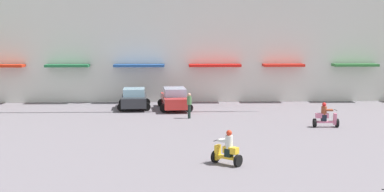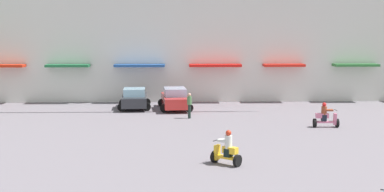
% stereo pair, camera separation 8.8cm
% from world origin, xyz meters
% --- Properties ---
extents(ground_plane, '(128.00, 128.00, 0.00)m').
position_xyz_m(ground_plane, '(0.00, 13.00, 0.00)').
color(ground_plane, slate).
extents(parked_car_0, '(2.54, 4.03, 1.51)m').
position_xyz_m(parked_car_0, '(-6.18, 26.55, 0.76)').
color(parked_car_0, '#282A2F').
rests_on(parked_car_0, ground).
extents(parked_car_1, '(2.63, 4.61, 1.58)m').
position_xyz_m(parked_car_1, '(-3.18, 26.12, 0.79)').
color(parked_car_1, red).
rests_on(parked_car_1, ground).
extents(scooter_rider_5, '(1.35, 1.25, 1.53)m').
position_xyz_m(scooter_rider_5, '(-0.92, 10.46, 0.62)').
color(scooter_rider_5, black).
rests_on(scooter_rider_5, ground).
extents(scooter_rider_8, '(1.50, 0.58, 1.50)m').
position_xyz_m(scooter_rider_8, '(5.84, 18.84, 0.62)').
color(scooter_rider_8, black).
rests_on(scooter_rider_8, ground).
extents(pedestrian_1, '(0.36, 0.36, 1.67)m').
position_xyz_m(pedestrian_1, '(-2.22, 22.19, 0.97)').
color(pedestrian_1, '#1B2A24').
rests_on(pedestrian_1, ground).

